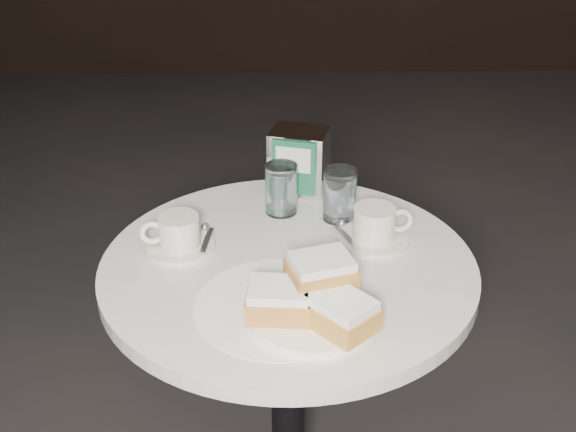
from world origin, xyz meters
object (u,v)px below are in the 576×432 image
at_px(beignet_plate, 313,302).
at_px(coffee_cup_left, 179,235).
at_px(napkin_dispenser, 299,161).
at_px(water_glass_right, 340,195).
at_px(cafe_table, 288,345).
at_px(coffee_cup_right, 375,227).
at_px(water_glass_left, 281,190).

distance_m(beignet_plate, coffee_cup_left, 0.34).
xyz_separation_m(beignet_plate, napkin_dispenser, (-0.01, 0.48, 0.03)).
xyz_separation_m(coffee_cup_left, water_glass_right, (0.32, 0.11, 0.02)).
distance_m(cafe_table, coffee_cup_right, 0.29).
xyz_separation_m(cafe_table, coffee_cup_left, (-0.21, 0.05, 0.23)).
xyz_separation_m(coffee_cup_left, water_glass_left, (0.20, 0.14, 0.02)).
bearing_deg(water_glass_left, water_glass_right, -14.43).
distance_m(coffee_cup_right, water_glass_left, 0.22).
distance_m(coffee_cup_right, napkin_dispenser, 0.27).
distance_m(water_glass_left, water_glass_right, 0.12).
bearing_deg(napkin_dispenser, water_glass_left, -95.84).
bearing_deg(coffee_cup_right, water_glass_right, 117.43).
xyz_separation_m(cafe_table, coffee_cup_right, (0.17, 0.07, 0.23)).
distance_m(cafe_table, water_glass_right, 0.32).
xyz_separation_m(beignet_plate, water_glass_left, (-0.05, 0.38, 0.01)).
bearing_deg(napkin_dispenser, cafe_table, -80.11).
bearing_deg(coffee_cup_left, napkin_dispenser, 37.12).
distance_m(cafe_table, coffee_cup_left, 0.31).
height_order(coffee_cup_right, water_glass_right, water_glass_right).
bearing_deg(water_glass_right, napkin_dispenser, 120.49).
relative_size(water_glass_left, napkin_dispenser, 0.76).
relative_size(coffee_cup_right, napkin_dispenser, 1.09).
distance_m(beignet_plate, water_glass_right, 0.35).
relative_size(coffee_cup_left, water_glass_left, 1.43).
bearing_deg(water_glass_right, water_glass_left, 165.57).
height_order(water_glass_right, napkin_dispenser, napkin_dispenser).
bearing_deg(water_glass_left, beignet_plate, -82.89).
bearing_deg(beignet_plate, coffee_cup_right, 62.40).
xyz_separation_m(cafe_table, napkin_dispenser, (0.03, 0.30, 0.27)).
height_order(beignet_plate, napkin_dispenser, napkin_dispenser).
bearing_deg(coffee_cup_left, coffee_cup_right, -5.74).
bearing_deg(coffee_cup_right, coffee_cup_left, 177.26).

